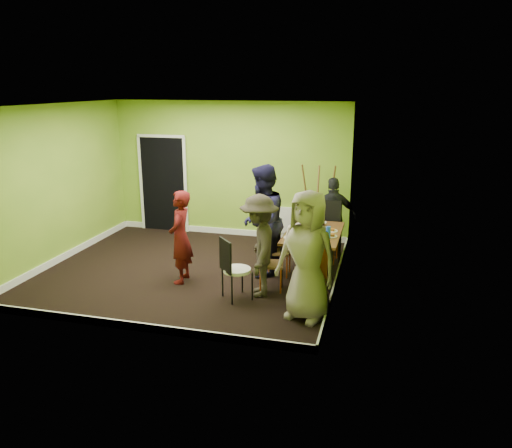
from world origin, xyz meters
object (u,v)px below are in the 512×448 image
Objects in this scene: chair_left_near at (266,259)px; chair_back_end at (328,218)px; easel at (318,207)px; person_front_end at (307,256)px; chair_left_far at (275,247)px; chair_front_end at (311,269)px; person_standing at (180,237)px; person_left_near at (259,246)px; orange_bottle at (310,226)px; thermos at (307,225)px; blue_bottle at (328,232)px; person_back_end at (333,217)px; person_left_far at (263,221)px; chair_bentwood at (233,266)px; dining_table at (313,235)px.

chair_back_end reaches higher than chair_left_near.
easel is 0.92× the size of person_front_end.
easel reaches higher than chair_left_far.
chair_back_end is 2.26m from chair_front_end.
person_left_near reaches higher than person_standing.
chair_back_end is 12.65× the size of orange_bottle.
thermos is at bearing 106.31° from person_standing.
blue_bottle reaches higher than chair_left_near.
person_left_near is 2.31m from person_back_end.
person_left_far is at bearing 144.02° from person_front_end.
orange_bottle is at bearing -88.16° from easel.
chair_bentwood is (-0.39, -0.49, 0.02)m from chair_left_near.
thermos is (0.02, -1.51, 0.05)m from easel.
blue_bottle is (0.14, -1.20, 0.08)m from chair_back_end.
chair_back_end is 4.52× the size of thermos.
chair_bentwood is 2.93m from easel.
person_standing is at bearing -62.08° from person_left_far.
easel is 0.51m from person_back_end.
person_left_far is (-0.97, -1.10, 0.17)m from chair_back_end.
person_front_end is (0.15, -1.62, 0.20)m from dining_table.
chair_left_far is at bearing 137.08° from person_front_end.
chair_back_end is at bearing 77.84° from chair_front_end.
chair_bentwood is 1.66m from blue_bottle.
chair_front_end is (0.17, -1.34, -0.09)m from dining_table.
chair_front_end is 1.09m from blue_bottle.
person_left_far is at bearing -112.73° from easel.
chair_left_near is 1.08m from blue_bottle.
dining_table is 17.47× the size of orange_bottle.
easel is 3.12m from person_front_end.
orange_bottle is at bearing 111.16° from person_standing.
person_standing is 1.37m from person_left_near.
chair_left_far is at bearing 37.82° from person_back_end.
person_left_far reaches higher than person_back_end.
chair_left_far is 1.72m from person_front_end.
chair_left_near is 2.36m from easel.
chair_left_near is at bearing 18.77° from person_left_far.
blue_bottle is 0.13× the size of person_standing.
person_back_end is (1.21, 2.41, 0.21)m from chair_bentwood.
person_standing reaches higher than chair_left_far.
chair_left_far is at bearing -167.45° from dining_table.
person_back_end reaches higher than chair_left_near.
orange_bottle is at bearing 105.84° from chair_bentwood.
person_left_near is 1.06× the size of person_back_end.
chair_back_end is at bearing 142.92° from chair_left_far.
chair_left_far is 0.56× the size of person_left_near.
chair_bentwood is 0.57× the size of easel.
chair_bentwood is at bearing -127.66° from dining_table.
chair_back_end is 5.60× the size of blue_bottle.
person_back_end is at bearing 140.86° from person_left_far.
chair_back_end is 0.58× the size of person_left_far.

